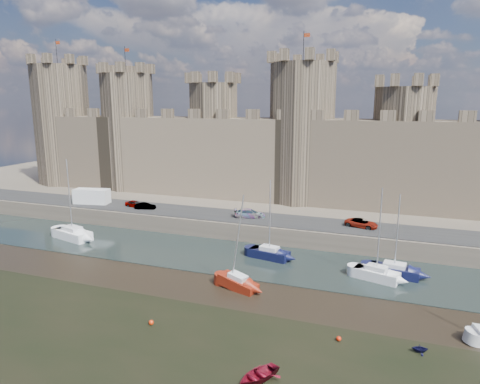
{
  "coord_description": "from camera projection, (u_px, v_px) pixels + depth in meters",
  "views": [
    {
      "loc": [
        16.74,
        -23.86,
        19.27
      ],
      "look_at": [
        0.35,
        22.0,
        8.98
      ],
      "focal_mm": 32.0,
      "sensor_mm": 36.0,
      "label": 1
    }
  ],
  "objects": [
    {
      "name": "water_channel",
      "position": [
        243.0,
        258.0,
        53.58
      ],
      "size": [
        160.0,
        12.0,
        0.08
      ],
      "primitive_type": "cube",
      "color": "black",
      "rests_on": "ground"
    },
    {
      "name": "sailboat_1",
      "position": [
        269.0,
        253.0,
        53.38
      ],
      "size": [
        5.25,
        2.82,
        9.98
      ],
      "rotation": [
        0.0,
        0.0,
        -0.18
      ],
      "color": "black",
      "rests_on": "ground"
    },
    {
      "name": "sailboat_0",
      "position": [
        73.0,
        233.0,
        60.97
      ],
      "size": [
        6.53,
        3.83,
        11.46
      ],
      "rotation": [
        0.0,
        0.0,
        -0.25
      ],
      "color": "white",
      "rests_on": "ground"
    },
    {
      "name": "van",
      "position": [
        92.0,
        197.0,
        71.49
      ],
      "size": [
        6.08,
        3.32,
        2.51
      ],
      "primitive_type": "cube",
      "rotation": [
        0.0,
        0.0,
        0.18
      ],
      "color": "silver",
      "rests_on": "quay"
    },
    {
      "name": "car_2",
      "position": [
        250.0,
        213.0,
        62.98
      ],
      "size": [
        4.85,
        3.14,
        1.31
      ],
      "primitive_type": "imported",
      "rotation": [
        0.0,
        0.0,
        1.89
      ],
      "color": "gray",
      "rests_on": "quay"
    },
    {
      "name": "buoy_3",
      "position": [
        339.0,
        339.0,
        35.12
      ],
      "size": [
        0.41,
        0.41,
        0.41
      ],
      "primitive_type": "sphere",
      "color": "red",
      "rests_on": "ground"
    },
    {
      "name": "sailboat_4",
      "position": [
        238.0,
        282.0,
        44.83
      ],
      "size": [
        4.67,
        2.91,
        10.19
      ],
      "rotation": [
        0.0,
        0.0,
        -0.3
      ],
      "color": "maroon",
      "rests_on": "ground"
    },
    {
      "name": "sailboat_3",
      "position": [
        394.0,
        270.0,
        48.09
      ],
      "size": [
        5.59,
        2.77,
        9.39
      ],
      "rotation": [
        0.0,
        0.0,
        -0.13
      ],
      "color": "black",
      "rests_on": "ground"
    },
    {
      "name": "sailboat_2",
      "position": [
        376.0,
        273.0,
        46.93
      ],
      "size": [
        5.11,
        3.15,
        10.32
      ],
      "rotation": [
        0.0,
        0.0,
        -0.29
      ],
      "color": "silver",
      "rests_on": "ground"
    },
    {
      "name": "ground",
      "position": [
        135.0,
        369.0,
        31.48
      ],
      "size": [
        160.0,
        160.0,
        0.0
      ],
      "primitive_type": "plane",
      "color": "black",
      "rests_on": "ground"
    },
    {
      "name": "quay",
      "position": [
        301.0,
        193.0,
        86.5
      ],
      "size": [
        160.0,
        60.0,
        2.5
      ],
      "primitive_type": "cube",
      "color": "#4C443A",
      "rests_on": "ground"
    },
    {
      "name": "road",
      "position": [
        265.0,
        219.0,
        62.28
      ],
      "size": [
        160.0,
        7.0,
        0.1
      ],
      "primitive_type": "cube",
      "color": "black",
      "rests_on": "quay"
    },
    {
      "name": "car_0",
      "position": [
        135.0,
        204.0,
        69.26
      ],
      "size": [
        3.53,
        1.86,
        1.15
      ],
      "primitive_type": "imported",
      "rotation": [
        0.0,
        0.0,
        1.41
      ],
      "color": "gray",
      "rests_on": "quay"
    },
    {
      "name": "dinghy_7",
      "position": [
        420.0,
        349.0,
        33.45
      ],
      "size": [
        1.51,
        1.37,
        0.68
      ],
      "primitive_type": "imported",
      "rotation": [
        1.57,
        0.0,
        1.79
      ],
      "color": "black",
      "rests_on": "ground"
    },
    {
      "name": "castle",
      "position": [
        285.0,
        147.0,
        73.5
      ],
      "size": [
        108.5,
        11.0,
        29.0
      ],
      "color": "#42382B",
      "rests_on": "quay"
    },
    {
      "name": "buoy_1",
      "position": [
        151.0,
        322.0,
        37.65
      ],
      "size": [
        0.46,
        0.46,
        0.46
      ],
      "primitive_type": "sphere",
      "color": "red",
      "rests_on": "ground"
    },
    {
      "name": "dinghy_4",
      "position": [
        258.0,
        376.0,
        30.15
      ],
      "size": [
        3.76,
        4.01,
        0.68
      ],
      "primitive_type": "imported",
      "rotation": [
        1.57,
        0.0,
        5.69
      ],
      "color": "maroon",
      "rests_on": "ground"
    },
    {
      "name": "car_1",
      "position": [
        145.0,
        206.0,
        67.85
      ],
      "size": [
        3.46,
        1.95,
        1.08
      ],
      "primitive_type": "imported",
      "rotation": [
        0.0,
        0.0,
        1.83
      ],
      "color": "gray",
      "rests_on": "quay"
    },
    {
      "name": "car_3",
      "position": [
        361.0,
        223.0,
        58.08
      ],
      "size": [
        4.72,
        2.98,
        1.22
      ],
      "primitive_type": "imported",
      "rotation": [
        0.0,
        0.0,
        1.34
      ],
      "color": "gray",
      "rests_on": "quay"
    }
  ]
}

